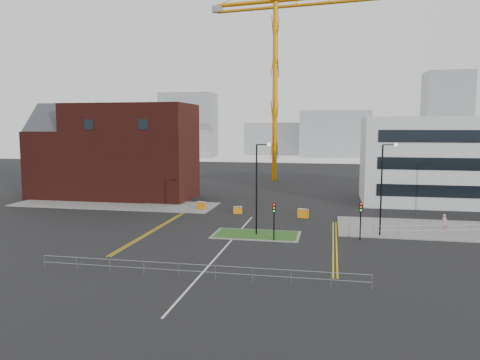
# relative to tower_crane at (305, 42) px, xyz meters

# --- Properties ---
(ground) EXTENTS (200.00, 200.00, 0.00)m
(ground) POSITION_rel_tower_crane_xyz_m (-3.71, -54.20, -26.56)
(ground) COLOR black
(ground) RESTS_ON ground
(pavement_left) EXTENTS (28.00, 8.00, 0.12)m
(pavement_left) POSITION_rel_tower_crane_xyz_m (-23.71, -32.20, -26.50)
(pavement_left) COLOR slate
(pavement_left) RESTS_ON ground
(pavement_right) EXTENTS (24.00, 10.00, 0.12)m
(pavement_right) POSITION_rel_tower_crane_xyz_m (18.29, -40.20, -26.50)
(pavement_right) COLOR slate
(pavement_right) RESTS_ON ground
(island_kerb) EXTENTS (8.60, 4.60, 0.08)m
(island_kerb) POSITION_rel_tower_crane_xyz_m (-1.71, -46.20, -26.52)
(island_kerb) COLOR slate
(island_kerb) RESTS_ON ground
(grass_island) EXTENTS (8.00, 4.00, 0.12)m
(grass_island) POSITION_rel_tower_crane_xyz_m (-1.71, -46.20, -26.50)
(grass_island) COLOR #214517
(grass_island) RESTS_ON ground
(brick_building) EXTENTS (24.20, 10.07, 14.24)m
(brick_building) POSITION_rel_tower_crane_xyz_m (-26.69, -26.20, -19.71)
(brick_building) COLOR #461711
(brick_building) RESTS_ON ground
(office_block) EXTENTS (25.00, 12.20, 12.00)m
(office_block) POSITION_rel_tower_crane_xyz_m (22.30, -22.22, -20.55)
(office_block) COLOR silver
(office_block) RESTS_ON ground
(tower_crane) EXTENTS (52.62, 8.36, 38.50)m
(tower_crane) POSITION_rel_tower_crane_xyz_m (0.00, 0.00, 0.00)
(tower_crane) COLOR orange
(tower_crane) RESTS_ON ground
(streetlamp_island) EXTENTS (1.46, 0.36, 9.18)m
(streetlamp_island) POSITION_rel_tower_crane_xyz_m (-1.49, -46.20, -21.14)
(streetlamp_island) COLOR black
(streetlamp_island) RESTS_ON ground
(streetlamp_right_near) EXTENTS (1.46, 0.36, 9.18)m
(streetlamp_right_near) POSITION_rel_tower_crane_xyz_m (10.51, -44.20, -21.14)
(streetlamp_right_near) COLOR black
(streetlamp_right_near) RESTS_ON ground
(traffic_light_island) EXTENTS (0.28, 0.33, 3.65)m
(traffic_light_island) POSITION_rel_tower_crane_xyz_m (0.29, -48.22, -23.99)
(traffic_light_island) COLOR black
(traffic_light_island) RESTS_ON ground
(traffic_light_right) EXTENTS (0.28, 0.33, 3.65)m
(traffic_light_right) POSITION_rel_tower_crane_xyz_m (8.29, -46.22, -23.99)
(traffic_light_right) COLOR black
(traffic_light_right) RESTS_ON ground
(railing_front) EXTENTS (24.05, 0.05, 1.10)m
(railing_front) POSITION_rel_tower_crane_xyz_m (-3.71, -60.20, -25.77)
(railing_front) COLOR gray
(railing_front) RESTS_ON ground
(railing_left) EXTENTS (6.05, 0.05, 1.10)m
(railing_left) POSITION_rel_tower_crane_xyz_m (-14.71, -36.20, -25.81)
(railing_left) COLOR gray
(railing_left) RESTS_ON ground
(railing_right) EXTENTS (19.05, 5.05, 1.10)m
(railing_right) POSITION_rel_tower_crane_xyz_m (16.79, -42.70, -25.78)
(railing_right) COLOR gray
(railing_right) RESTS_ON ground
(centre_line) EXTENTS (0.15, 30.00, 0.01)m
(centre_line) POSITION_rel_tower_crane_xyz_m (-3.71, -52.20, -26.55)
(centre_line) COLOR silver
(centre_line) RESTS_ON ground
(yellow_left_a) EXTENTS (0.12, 24.00, 0.01)m
(yellow_left_a) POSITION_rel_tower_crane_xyz_m (-12.71, -44.20, -26.55)
(yellow_left_a) COLOR gold
(yellow_left_a) RESTS_ON ground
(yellow_left_b) EXTENTS (0.12, 24.00, 0.01)m
(yellow_left_b) POSITION_rel_tower_crane_xyz_m (-12.41, -44.20, -26.55)
(yellow_left_b) COLOR gold
(yellow_left_b) RESTS_ON ground
(yellow_right_a) EXTENTS (0.12, 20.00, 0.01)m
(yellow_right_a) POSITION_rel_tower_crane_xyz_m (5.79, -48.20, -26.55)
(yellow_right_a) COLOR gold
(yellow_right_a) RESTS_ON ground
(yellow_right_b) EXTENTS (0.12, 20.00, 0.01)m
(yellow_right_b) POSITION_rel_tower_crane_xyz_m (6.09, -48.20, -26.55)
(yellow_right_b) COLOR gold
(yellow_right_b) RESTS_ON ground
(skyline_a) EXTENTS (18.00, 12.00, 22.00)m
(skyline_a) POSITION_rel_tower_crane_xyz_m (-43.71, 65.80, -15.56)
(skyline_a) COLOR gray
(skyline_a) RESTS_ON ground
(skyline_b) EXTENTS (24.00, 12.00, 16.00)m
(skyline_b) POSITION_rel_tower_crane_xyz_m (6.29, 75.80, -18.56)
(skyline_b) COLOR gray
(skyline_b) RESTS_ON ground
(skyline_c) EXTENTS (14.00, 12.00, 28.00)m
(skyline_c) POSITION_rel_tower_crane_xyz_m (41.29, 70.80, -12.56)
(skyline_c) COLOR gray
(skyline_c) RESTS_ON ground
(skyline_d) EXTENTS (30.00, 12.00, 12.00)m
(skyline_d) POSITION_rel_tower_crane_xyz_m (-11.71, 85.80, -20.56)
(skyline_d) COLOR gray
(skyline_d) RESTS_ON ground
(pedestrian) EXTENTS (0.76, 0.69, 1.75)m
(pedestrian) POSITION_rel_tower_crane_xyz_m (17.08, -40.42, -25.68)
(pedestrian) COLOR #CC849B
(pedestrian) RESTS_ON ground
(barrier_left) EXTENTS (1.35, 0.90, 1.08)m
(barrier_left) POSITION_rel_tower_crane_xyz_m (-10.94, -33.67, -25.97)
(barrier_left) COLOR orange
(barrier_left) RESTS_ON ground
(barrier_mid) EXTENTS (1.13, 0.63, 0.90)m
(barrier_mid) POSITION_rel_tower_crane_xyz_m (-5.81, -35.30, -26.07)
(barrier_mid) COLOR orange
(barrier_mid) RESTS_ON ground
(barrier_right) EXTENTS (1.34, 0.82, 1.07)m
(barrier_right) POSITION_rel_tower_crane_xyz_m (2.29, -36.35, -25.98)
(barrier_right) COLOR orange
(barrier_right) RESTS_ON ground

